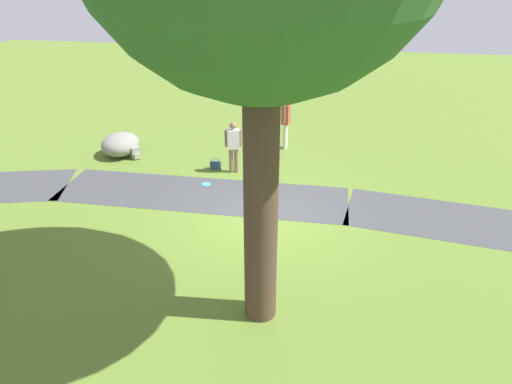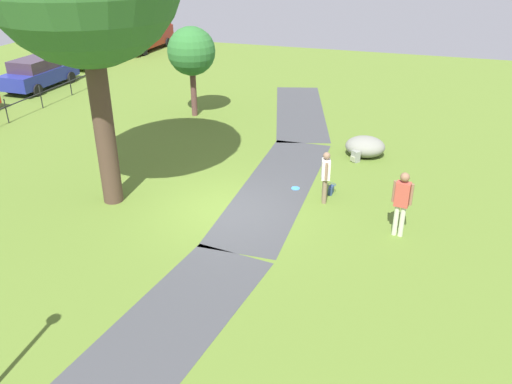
% 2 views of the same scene
% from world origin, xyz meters
% --- Properties ---
extents(ground_plane, '(48.00, 48.00, 0.00)m').
position_xyz_m(ground_plane, '(0.00, 0.00, 0.00)').
color(ground_plane, '#577229').
extents(footpath_segment_mid, '(8.03, 2.21, 0.01)m').
position_xyz_m(footpath_segment_mid, '(1.93, -0.99, 0.00)').
color(footpath_segment_mid, '#3D3F42').
rests_on(footpath_segment_mid, ground).
extents(lawn_boulder, '(1.32, 1.50, 0.73)m').
position_xyz_m(lawn_boulder, '(5.35, -3.30, 0.36)').
color(lawn_boulder, gray).
rests_on(lawn_boulder, ground).
extents(woman_with_handbag, '(0.51, 0.32, 1.59)m').
position_xyz_m(woman_with_handbag, '(1.37, -2.61, 0.92)').
color(woman_with_handbag, '#7B674D').
rests_on(woman_with_handbag, ground).
extents(man_near_boulder, '(0.29, 0.52, 1.82)m').
position_xyz_m(man_near_boulder, '(0.08, -4.84, 1.07)').
color(man_near_boulder, beige).
rests_on(man_near_boulder, ground).
extents(handbag_on_grass, '(0.33, 0.29, 0.31)m').
position_xyz_m(handbag_on_grass, '(1.98, -2.71, 0.14)').
color(handbag_on_grass, navy).
rests_on(handbag_on_grass, ground).
extents(backpack_by_boulder, '(0.35, 0.35, 0.40)m').
position_xyz_m(backpack_by_boulder, '(4.74, -3.06, 0.19)').
color(backpack_by_boulder, gray).
rests_on(backpack_by_boulder, ground).
extents(frisbee_on_grass, '(0.27, 0.27, 0.02)m').
position_xyz_m(frisbee_on_grass, '(1.98, -1.59, 0.01)').
color(frisbee_on_grass, '#3E90DF').
rests_on(frisbee_on_grass, ground).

